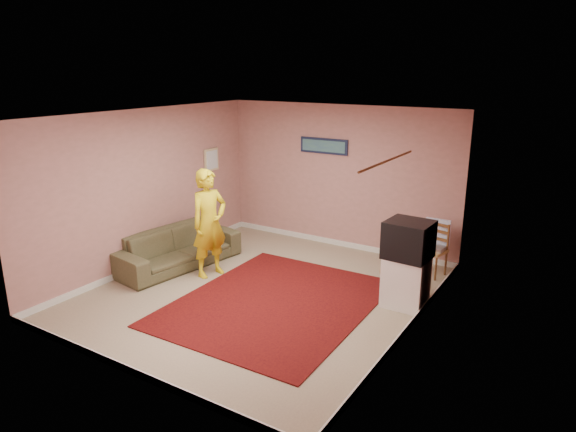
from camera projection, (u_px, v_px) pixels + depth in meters
The scene contains 26 objects.
ground at pixel (261, 292), 7.62m from camera, with size 5.00×5.00×0.00m, color tan.
wall_back at pixel (339, 177), 9.30m from camera, with size 4.50×0.02×2.60m, color tan.
wall_front at pixel (119, 263), 5.22m from camera, with size 4.50×0.02×2.60m, color tan.
wall_left at pixel (147, 189), 8.40m from camera, with size 0.02×5.00×2.60m, color tan.
wall_right at pixel (415, 235), 6.12m from camera, with size 0.02×5.00×2.60m, color tan.
ceiling at pixel (258, 115), 6.89m from camera, with size 4.50×5.00×0.02m, color silver.
baseboard_back at pixel (337, 242), 9.64m from camera, with size 4.50×0.02×0.10m, color silver.
baseboard_front at pixel (131, 370), 5.57m from camera, with size 4.50×0.02×0.10m, color silver.
baseboard_left at pixel (153, 260), 8.74m from camera, with size 0.02×5.00×0.10m, color silver.
baseboard_right at pixel (407, 328), 6.47m from camera, with size 0.02×5.00×0.10m, color silver.
window at pixel (387, 244), 5.34m from camera, with size 0.01×1.10×1.50m, color black.
curtain_sheer at pixel (379, 266), 5.28m from camera, with size 0.01×0.75×2.10m, color white.
curtain_floral at pixel (401, 246), 5.86m from camera, with size 0.01×0.35×2.10m, color beige.
curtain_rod at pixel (387, 161), 5.12m from camera, with size 0.02×0.02×1.40m, color brown.
picture_back at pixel (324, 146), 9.27m from camera, with size 0.95×0.04×0.28m.
picture_left at pixel (211, 160), 9.61m from camera, with size 0.04×0.38×0.42m.
area_rug at pixel (276, 302), 7.28m from camera, with size 2.53×3.16×0.02m, color #33050A.
tv_cabinet at pixel (406, 282), 7.12m from camera, with size 0.56×0.51×0.71m, color white.
crt_tv at pixel (408, 240), 6.95m from camera, with size 0.64×0.57×0.52m.
chair_a at pixel (433, 244), 8.13m from camera, with size 0.46×0.44×0.46m.
dvd_player at pixel (433, 248), 8.14m from camera, with size 0.35×0.25×0.06m, color #A3A3A8.
blue_throw at pixel (437, 231), 8.24m from camera, with size 0.40×0.05×0.42m, color #97B5F7.
chair_b at pixel (401, 261), 7.17m from camera, with size 0.44×0.46×0.55m.
game_console at pixel (400, 266), 7.19m from camera, with size 0.22×0.16×0.05m, color silver.
sofa at pixel (178, 248), 8.57m from camera, with size 2.15×0.84×0.63m, color brown.
person at pixel (209, 223), 8.05m from camera, with size 0.63×0.41×1.73m, color gold.
Camera 1 is at (4.03, -5.73, 3.22)m, focal length 32.00 mm.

